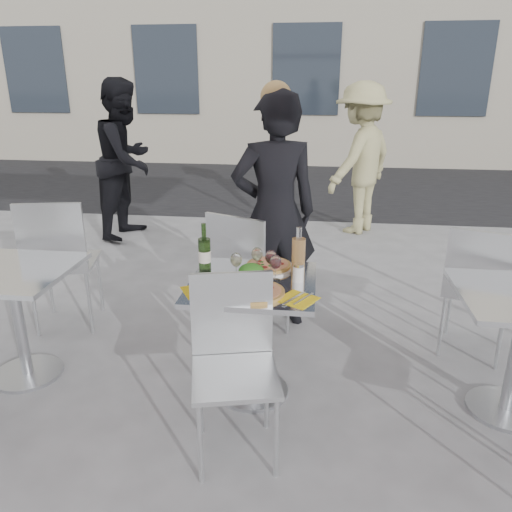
# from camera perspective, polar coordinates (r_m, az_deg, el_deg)

# --- Properties ---
(ground) EXTENTS (80.00, 80.00, 0.00)m
(ground) POSITION_cam_1_polar(r_m,az_deg,el_deg) (3.24, -0.34, -15.24)
(ground) COLOR slate
(street_asphalt) EXTENTS (24.00, 5.00, 0.00)m
(street_asphalt) POSITION_cam_1_polar(r_m,az_deg,el_deg) (9.32, 4.95, 8.20)
(street_asphalt) COLOR black
(street_asphalt) RESTS_ON ground
(main_table) EXTENTS (0.72, 0.72, 0.75)m
(main_table) POSITION_cam_1_polar(r_m,az_deg,el_deg) (2.96, -0.37, -6.65)
(main_table) COLOR #B7BABF
(main_table) RESTS_ON ground
(side_table_left) EXTENTS (0.72, 0.72, 0.75)m
(side_table_left) POSITION_cam_1_polar(r_m,az_deg,el_deg) (3.47, -25.81, -4.61)
(side_table_left) COLOR #B7BABF
(side_table_left) RESTS_ON ground
(chair_far) EXTENTS (0.60, 0.61, 1.00)m
(chair_far) POSITION_cam_1_polar(r_m,az_deg,el_deg) (3.49, -1.30, -1.50)
(chair_far) COLOR silver
(chair_far) RESTS_ON ground
(chair_near) EXTENTS (0.51, 0.52, 0.93)m
(chair_near) POSITION_cam_1_polar(r_m,az_deg,el_deg) (2.57, -2.57, -10.75)
(chair_near) COLOR silver
(chair_near) RESTS_ON ground
(side_chair_lfar) EXTENTS (0.57, 0.58, 1.04)m
(side_chair_lfar) POSITION_cam_1_polar(r_m,az_deg,el_deg) (3.98, -21.60, 0.13)
(side_chair_lfar) COLOR silver
(side_chair_lfar) RESTS_ON ground
(side_chair_rfar) EXTENTS (0.56, 0.57, 0.95)m
(side_chair_rfar) POSITION_cam_1_polar(r_m,az_deg,el_deg) (3.65, 24.11, -2.81)
(side_chair_rfar) COLOR silver
(side_chair_rfar) RESTS_ON ground
(woman_diner) EXTENTS (0.75, 0.60, 1.79)m
(woman_diner) POSITION_cam_1_polar(r_m,az_deg,el_deg) (3.75, 2.13, 4.86)
(woman_diner) COLOR black
(woman_diner) RESTS_ON ground
(pedestrian_a) EXTENTS (0.84, 1.00, 1.86)m
(pedestrian_a) POSITION_cam_1_polar(r_m,az_deg,el_deg) (6.24, -14.60, 10.61)
(pedestrian_a) COLOR black
(pedestrian_a) RESTS_ON ground
(pedestrian_b) EXTENTS (1.22, 1.36, 1.82)m
(pedestrian_b) POSITION_cam_1_polar(r_m,az_deg,el_deg) (6.34, 11.85, 10.78)
(pedestrian_b) COLOR tan
(pedestrian_b) RESTS_ON ground
(pizza_near) EXTENTS (0.32, 0.32, 0.02)m
(pizza_near) POSITION_cam_1_polar(r_m,az_deg,el_deg) (2.71, -0.02, -4.10)
(pizza_near) COLOR #B98C48
(pizza_near) RESTS_ON main_table
(pizza_far) EXTENTS (0.31, 0.31, 0.03)m
(pizza_far) POSITION_cam_1_polar(r_m,az_deg,el_deg) (3.06, 1.47, -1.14)
(pizza_far) COLOR white
(pizza_far) RESTS_ON main_table
(salad_plate) EXTENTS (0.22, 0.22, 0.09)m
(salad_plate) POSITION_cam_1_polar(r_m,az_deg,el_deg) (2.90, -0.54, -1.88)
(salad_plate) COLOR white
(salad_plate) RESTS_ON main_table
(wine_bottle) EXTENTS (0.07, 0.08, 0.29)m
(wine_bottle) POSITION_cam_1_polar(r_m,az_deg,el_deg) (3.01, -5.91, 0.40)
(wine_bottle) COLOR #335821
(wine_bottle) RESTS_ON main_table
(carafe) EXTENTS (0.08, 0.08, 0.29)m
(carafe) POSITION_cam_1_polar(r_m,az_deg,el_deg) (2.95, 4.87, 0.09)
(carafe) COLOR tan
(carafe) RESTS_ON main_table
(sugar_shaker) EXTENTS (0.06, 0.06, 0.11)m
(sugar_shaker) POSITION_cam_1_polar(r_m,az_deg,el_deg) (2.86, 4.85, -1.91)
(sugar_shaker) COLOR white
(sugar_shaker) RESTS_ON main_table
(wineglass_white_a) EXTENTS (0.07, 0.07, 0.16)m
(wineglass_white_a) POSITION_cam_1_polar(r_m,az_deg,el_deg) (2.88, -2.29, -0.54)
(wineglass_white_a) COLOR white
(wineglass_white_a) RESTS_ON main_table
(wineglass_white_b) EXTENTS (0.07, 0.07, 0.16)m
(wineglass_white_b) POSITION_cam_1_polar(r_m,az_deg,el_deg) (2.96, 0.11, 0.11)
(wineglass_white_b) COLOR white
(wineglass_white_b) RESTS_ON main_table
(wineglass_red_a) EXTENTS (0.07, 0.07, 0.16)m
(wineglass_red_a) POSITION_cam_1_polar(r_m,az_deg,el_deg) (2.84, 2.24, -0.78)
(wineglass_red_a) COLOR white
(wineglass_red_a) RESTS_ON main_table
(wineglass_red_b) EXTENTS (0.07, 0.07, 0.16)m
(wineglass_red_b) POSITION_cam_1_polar(r_m,az_deg,el_deg) (2.92, 1.71, -0.22)
(wineglass_red_b) COLOR white
(wineglass_red_b) RESTS_ON main_table
(napkin_left) EXTENTS (0.25, 0.25, 0.01)m
(napkin_left) POSITION_cam_1_polar(r_m,az_deg,el_deg) (2.76, -6.43, -3.91)
(napkin_left) COLOR yellow
(napkin_left) RESTS_ON main_table
(napkin_right) EXTENTS (0.25, 0.25, 0.01)m
(napkin_right) POSITION_cam_1_polar(r_m,az_deg,el_deg) (2.65, 4.79, -4.91)
(napkin_right) COLOR yellow
(napkin_right) RESTS_ON main_table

